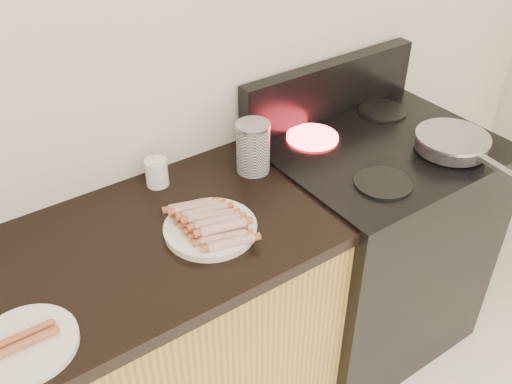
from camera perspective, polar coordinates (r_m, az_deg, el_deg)
wall_back at (r=1.66m, az=-14.03°, el=12.92°), size 4.00×0.04×2.60m
stove at (r=2.26m, az=11.06°, el=-5.23°), size 0.76×0.65×0.91m
stove_panel at (r=2.13m, az=7.39°, el=10.27°), size 0.76×0.06×0.20m
burner_near_left at (r=1.79m, az=12.58°, el=0.88°), size 0.18×0.18×0.01m
burner_near_right at (r=2.03m, az=19.32°, el=4.01°), size 0.18×0.18×0.01m
burner_far_left at (r=2.00m, az=5.66°, el=5.49°), size 0.18×0.18×0.01m
burner_far_right at (r=2.21m, az=12.53°, el=7.95°), size 0.18×0.18×0.01m
frying_pan at (r=2.00m, az=19.09°, el=4.72°), size 0.24×0.43×0.05m
main_plate at (r=1.59m, az=-4.58°, el=-3.76°), size 0.34×0.34×0.02m
side_plate at (r=1.40m, az=-21.96°, el=-13.95°), size 0.28×0.28×0.02m
hotdog_pile at (r=1.57m, az=-4.63°, el=-2.89°), size 0.13×0.27×0.05m
plain_sausages at (r=1.39m, az=-22.13°, el=-13.47°), size 0.13×0.05×0.02m
canister at (r=1.80m, az=-0.30°, el=4.48°), size 0.11×0.11×0.17m
mug at (r=1.78m, az=-9.90°, el=1.93°), size 0.08×0.08×0.09m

